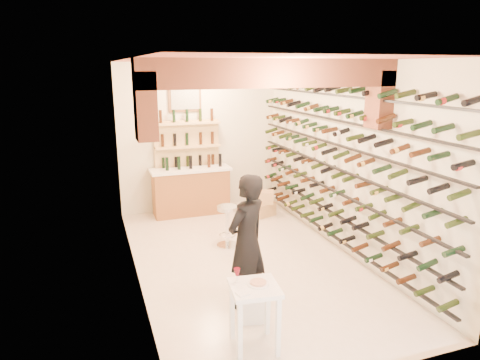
% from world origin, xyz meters
% --- Properties ---
extents(ground, '(6.00, 6.00, 0.00)m').
position_xyz_m(ground, '(0.00, 0.00, 0.00)').
color(ground, beige).
rests_on(ground, ground).
extents(room_shell, '(3.52, 6.02, 3.21)m').
position_xyz_m(room_shell, '(0.00, -0.26, 2.25)').
color(room_shell, beige).
rests_on(room_shell, ground).
extents(wine_rack, '(0.32, 5.70, 2.56)m').
position_xyz_m(wine_rack, '(1.53, 0.00, 1.55)').
color(wine_rack, black).
rests_on(wine_rack, ground).
extents(back_counter, '(1.70, 0.62, 1.29)m').
position_xyz_m(back_counter, '(-0.30, 2.65, 0.53)').
color(back_counter, '#955C2E').
rests_on(back_counter, ground).
extents(back_shelving, '(1.40, 0.31, 2.73)m').
position_xyz_m(back_shelving, '(-0.30, 2.89, 1.17)').
color(back_shelving, tan).
rests_on(back_shelving, ground).
extents(tasting_table, '(0.59, 0.59, 0.93)m').
position_xyz_m(tasting_table, '(-0.70, -2.18, 0.63)').
color(tasting_table, white).
rests_on(tasting_table, ground).
extents(white_stool, '(0.40, 0.40, 0.43)m').
position_xyz_m(white_stool, '(-0.48, -1.62, 0.22)').
color(white_stool, white).
rests_on(white_stool, ground).
extents(person, '(0.79, 0.71, 1.80)m').
position_xyz_m(person, '(-0.46, -1.28, 0.90)').
color(person, black).
rests_on(person, ground).
extents(chrome_barstool, '(0.39, 0.39, 0.75)m').
position_xyz_m(chrome_barstool, '(-0.11, 0.67, 0.43)').
color(chrome_barstool, silver).
rests_on(chrome_barstool, ground).
extents(crate_lower, '(0.56, 0.48, 0.29)m').
position_xyz_m(crate_lower, '(1.12, 1.99, 0.14)').
color(crate_lower, tan).
rests_on(crate_lower, ground).
extents(crate_upper, '(0.53, 0.46, 0.26)m').
position_xyz_m(crate_upper, '(1.12, 1.99, 0.42)').
color(crate_upper, tan).
rests_on(crate_upper, crate_lower).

